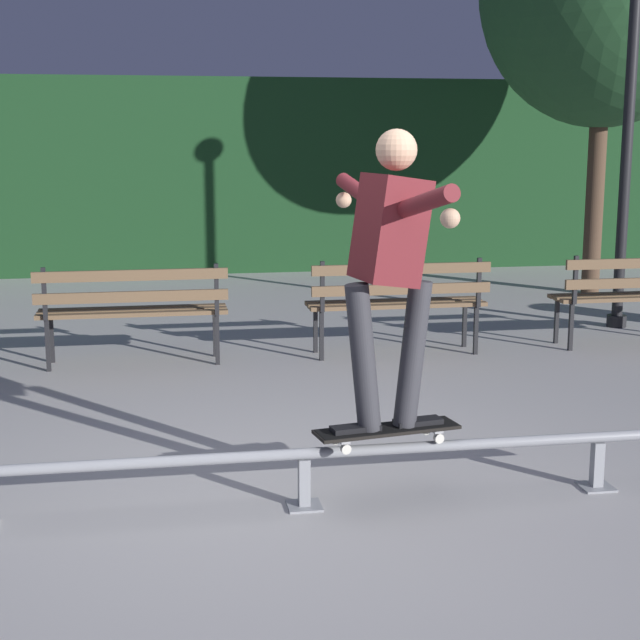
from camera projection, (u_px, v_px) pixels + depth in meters
The scene contains 9 objects.
ground_plane at pixel (303, 504), 5.07m from camera, with size 90.00×90.00×0.00m, color #ADAAA8.
hedge_backdrop at pixel (205, 175), 13.91m from camera, with size 24.00×1.20×2.75m, color #193D1E.
grind_rail at pixel (304, 462), 4.99m from camera, with size 3.88×0.18×0.32m.
skateboard at pixel (387, 430), 5.03m from camera, with size 0.80×0.33×0.09m.
skateboarder at pixel (390, 255), 4.86m from camera, with size 0.63×1.39×1.56m.
park_bench_left_center at pixel (133, 304), 8.04m from camera, with size 1.60×0.41×0.88m.
park_bench_right_center at pixel (398, 296), 8.43m from camera, with size 1.60×0.41×0.88m.
park_bench_rightmost at pixel (640, 289), 8.82m from camera, with size 1.60×0.41×0.88m.
lamp_post_right at pixel (631, 80), 9.36m from camera, with size 0.32×0.32×3.90m.
Camera 1 is at (-0.73, -4.74, 1.93)m, focal length 53.39 mm.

